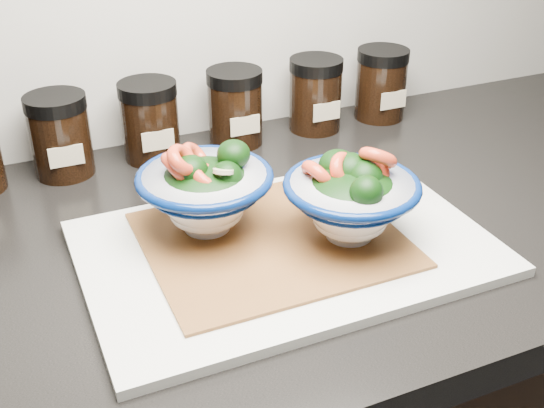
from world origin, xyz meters
name	(u,v)px	position (x,y,z in m)	size (l,w,h in m)	color
countertop	(297,232)	(0.00, 1.45, 0.88)	(3.50, 0.60, 0.04)	black
cutting_board	(286,248)	(-0.05, 1.39, 0.91)	(0.45, 0.30, 0.01)	silver
bamboo_mat	(272,239)	(-0.06, 1.40, 0.91)	(0.28, 0.24, 0.00)	#9D642F
bowl_left	(205,191)	(-0.12, 1.45, 0.96)	(0.16, 0.16, 0.12)	white
bowl_right	(351,197)	(0.03, 1.37, 0.96)	(0.15, 0.15, 0.11)	white
spice_jar_b	(60,135)	(-0.24, 1.69, 0.96)	(0.08, 0.08, 0.11)	black
spice_jar_c	(150,121)	(-0.12, 1.69, 0.96)	(0.08, 0.08, 0.11)	black
spice_jar_d	(235,107)	(0.01, 1.69, 0.96)	(0.08, 0.08, 0.11)	black
spice_jar_e	(315,94)	(0.14, 1.69, 0.96)	(0.08, 0.08, 0.11)	black
spice_jar_f	(381,84)	(0.26, 1.69, 0.96)	(0.08, 0.08, 0.11)	black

